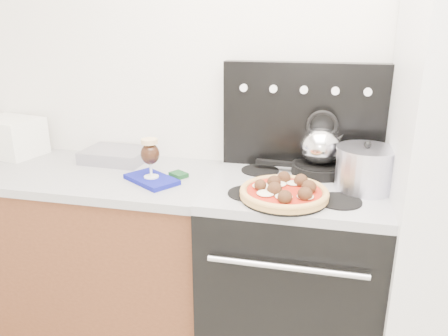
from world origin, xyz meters
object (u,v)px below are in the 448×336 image
(toaster_oven, at_px, (11,137))
(pizza_pan, at_px, (284,198))
(tea_kettle, at_px, (321,142))
(oven_mitt, at_px, (152,179))
(base_cabinet, at_px, (82,252))
(stock_pot, at_px, (365,170))
(pizza, at_px, (284,191))
(stove_body, at_px, (290,280))
(skillet, at_px, (319,169))
(beer_glass, at_px, (150,158))

(toaster_oven, distance_m, pizza_pan, 1.57)
(tea_kettle, bearing_deg, oven_mitt, -171.74)
(base_cabinet, relative_size, stock_pot, 6.04)
(pizza, distance_m, stock_pot, 0.37)
(base_cabinet, xyz_separation_m, toaster_oven, (-0.45, 0.16, 0.57))
(pizza_pan, bearing_deg, stove_body, 78.16)
(skillet, bearing_deg, beer_glass, -162.83)
(pizza, xyz_separation_m, tea_kettle, (0.13, 0.35, 0.12))
(stock_pot, bearing_deg, beer_glass, -175.93)
(stove_body, bearing_deg, base_cabinet, 178.70)
(beer_glass, bearing_deg, pizza, -10.79)
(pizza_pan, height_order, skillet, skillet)
(toaster_oven, xyz_separation_m, oven_mitt, (0.91, -0.24, -0.09))
(pizza_pan, relative_size, skillet, 1.35)
(stove_body, bearing_deg, skillet, 62.06)
(oven_mitt, bearing_deg, beer_glass, 0.00)
(base_cabinet, bearing_deg, skillet, 7.13)
(base_cabinet, distance_m, toaster_oven, 0.75)
(beer_glass, bearing_deg, pizza_pan, -10.79)
(skillet, bearing_deg, pizza, -110.37)
(skillet, bearing_deg, toaster_oven, 179.81)
(oven_mitt, distance_m, beer_glass, 0.10)
(base_cabinet, xyz_separation_m, pizza, (1.07, -0.20, 0.53))
(base_cabinet, xyz_separation_m, stock_pot, (1.39, -0.01, 0.58))
(stove_body, distance_m, toaster_oven, 1.67)
(stock_pot, bearing_deg, pizza, -149.98)
(stove_body, bearing_deg, oven_mitt, -175.18)
(tea_kettle, height_order, stock_pot, tea_kettle)
(beer_glass, bearing_deg, stove_body, 4.82)
(base_cabinet, height_order, toaster_oven, toaster_oven)
(stove_body, height_order, toaster_oven, toaster_oven)
(toaster_oven, relative_size, pizza, 0.90)
(beer_glass, distance_m, pizza_pan, 0.63)
(toaster_oven, distance_m, stock_pot, 1.85)
(stove_body, bearing_deg, pizza_pan, -101.84)
(oven_mitt, relative_size, skillet, 0.99)
(stove_body, bearing_deg, stock_pot, 2.33)
(stove_body, height_order, pizza, pizza)
(oven_mitt, distance_m, pizza, 0.63)
(skillet, distance_m, tea_kettle, 0.13)
(beer_glass, xyz_separation_m, skillet, (0.74, 0.23, -0.07))
(stove_body, relative_size, tea_kettle, 4.15)
(stove_body, distance_m, oven_mitt, 0.80)
(toaster_oven, bearing_deg, stock_pot, 7.14)
(pizza_pan, relative_size, stock_pot, 1.44)
(base_cabinet, height_order, beer_glass, beer_glass)
(base_cabinet, bearing_deg, toaster_oven, 161.11)
(tea_kettle, bearing_deg, beer_glass, -171.74)
(beer_glass, bearing_deg, tea_kettle, 17.17)
(pizza_pan, bearing_deg, skillet, 69.63)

